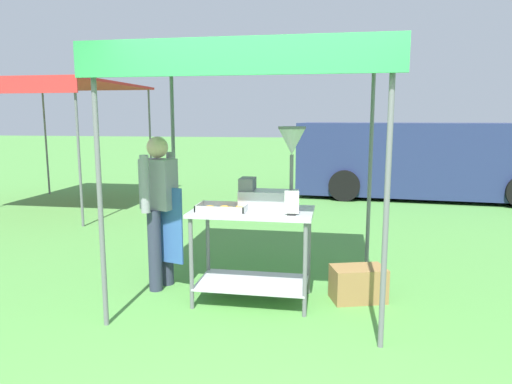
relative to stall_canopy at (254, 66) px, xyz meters
The scene contains 10 objects.
ground_plane 5.07m from the stall_canopy, 86.57° to the left, with size 70.00×70.00×0.00m, color #519342.
stall_canopy is the anchor object (origin of this frame).
donut_cart 1.64m from the stall_canopy, 90.00° to the right, with size 1.17×0.68×0.92m.
donut_tray 1.38m from the stall_canopy, 139.15° to the right, with size 0.47×0.30×0.07m.
donut_fryer 1.08m from the stall_canopy, ahead, with size 0.63×0.28×0.80m.
menu_sign 1.36m from the stall_canopy, 35.54° to the right, with size 0.13×0.05×0.22m.
vendor 1.72m from the stall_canopy, behind, with size 0.47×0.53×1.61m.
supply_crate 2.35m from the stall_canopy, ahead, with size 0.59×0.45×0.34m.
van_navy 7.30m from the stall_canopy, 66.99° to the left, with size 5.83×2.42×1.69m.
neighbour_tent 6.15m from the stall_canopy, 139.46° to the left, with size 2.80×3.18×2.47m.
Camera 1 is at (0.51, -2.92, 1.79)m, focal length 32.45 mm.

